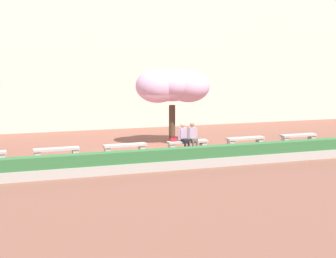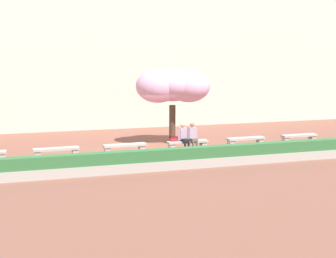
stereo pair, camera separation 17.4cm
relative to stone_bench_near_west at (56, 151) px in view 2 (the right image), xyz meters
name	(u,v)px [view 2 (the right image)]	position (x,y,z in m)	size (l,w,h in m)	color
ground_plane	(157,152)	(4.42, 0.00, -0.31)	(100.00, 100.00, 0.00)	brown
building_facade	(114,56)	(4.42, 9.54, 4.04)	(33.30, 4.00, 8.70)	beige
stone_bench_near_west	(56,151)	(0.00, 0.00, 0.00)	(1.92, 0.48, 0.45)	#ADA89E
stone_bench_center	(125,147)	(2.95, 0.00, 0.00)	(1.92, 0.48, 0.45)	#ADA89E
stone_bench_near_east	(188,144)	(5.90, 0.00, 0.00)	(1.92, 0.48, 0.45)	#ADA89E
stone_bench_east_end	(246,140)	(8.85, 0.00, 0.00)	(1.92, 0.48, 0.45)	#ADA89E
stone_bench_far_east	(299,137)	(11.80, 0.00, 0.00)	(1.92, 0.48, 0.45)	#ADA89E
person_seated_left	(184,136)	(5.68, -0.05, 0.39)	(0.50, 0.72, 1.29)	black
person_seated_right	(193,135)	(6.13, -0.05, 0.39)	(0.51, 0.68, 1.29)	black
handbag	(174,139)	(5.22, 0.00, 0.27)	(0.30, 0.15, 0.34)	#A3232D
cherry_tree_main	(173,86)	(5.74, 1.64, 2.56)	(3.63, 2.45, 3.71)	#473323
planter_hedge_foreground	(181,158)	(4.42, -3.33, 0.08)	(18.90, 0.50, 0.80)	#ADA89E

